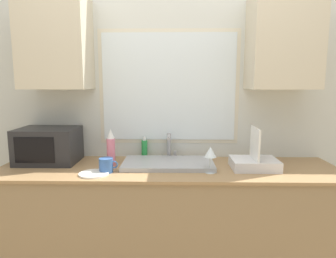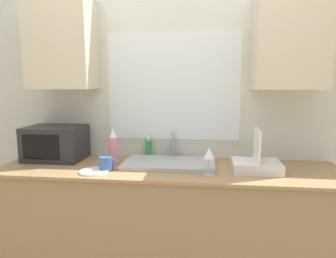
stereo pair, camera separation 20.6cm
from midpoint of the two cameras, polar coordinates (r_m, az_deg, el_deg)
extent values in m
cube|color=#8C7251|center=(2.32, -2.65, -18.04)|extent=(2.38, 0.61, 0.86)
cube|color=#99754C|center=(2.15, -2.73, -7.54)|extent=(2.41, 0.64, 0.02)
cube|color=silver|center=(2.41, -2.27, 4.62)|extent=(6.00, 0.06, 2.60)
cube|color=beige|center=(2.37, -2.33, 7.95)|extent=(1.10, 0.01, 0.89)
cube|color=silver|center=(2.37, -2.34, 7.95)|extent=(1.04, 0.01, 0.83)
cube|color=beige|center=(2.42, -23.03, 14.88)|extent=(0.47, 0.32, 0.66)
cube|color=beige|center=(2.32, 18.71, 15.40)|extent=(0.47, 0.32, 0.66)
cube|color=#9EA0A5|center=(2.19, -2.68, -6.61)|extent=(0.65, 0.36, 0.03)
cylinder|color=#99999E|center=(2.37, -2.35, -3.24)|extent=(0.03, 0.03, 0.20)
cylinder|color=#99999E|center=(2.28, -2.48, -1.54)|extent=(0.03, 0.15, 0.03)
cylinder|color=#99999E|center=(2.38, -1.13, -4.92)|extent=(0.02, 0.02, 0.06)
cube|color=#232326|center=(2.46, -24.07, -2.87)|extent=(0.43, 0.32, 0.26)
cube|color=black|center=(2.33, -26.49, -3.65)|extent=(0.28, 0.01, 0.18)
cube|color=silver|center=(2.16, 13.49, -6.49)|extent=(0.32, 0.25, 0.07)
cube|color=white|center=(2.13, 13.63, -2.72)|extent=(0.01, 0.22, 0.22)
cylinder|color=#D8728C|center=(2.23, -13.43, -4.30)|extent=(0.06, 0.06, 0.20)
cone|color=silver|center=(2.20, -13.55, -0.91)|extent=(0.05, 0.05, 0.07)
cylinder|color=#268C3F|center=(2.40, -6.97, -3.87)|extent=(0.05, 0.05, 0.14)
cylinder|color=white|center=(2.38, -7.01, -1.86)|extent=(0.03, 0.03, 0.03)
cylinder|color=#335999|center=(2.08, -14.54, -6.74)|extent=(0.09, 0.09, 0.10)
torus|color=#335999|center=(2.06, -13.09, -6.66)|extent=(0.05, 0.01, 0.05)
cylinder|color=silver|center=(2.03, 5.09, -8.25)|extent=(0.07, 0.07, 0.00)
cylinder|color=silver|center=(2.01, 5.11, -6.80)|extent=(0.01, 0.01, 0.10)
cone|color=silver|center=(1.99, 5.15, -4.41)|extent=(0.08, 0.08, 0.07)
cylinder|color=white|center=(2.06, -16.78, -8.21)|extent=(0.19, 0.19, 0.01)
camera|label=1|loc=(0.10, -92.86, -0.45)|focal=32.00mm
camera|label=2|loc=(0.10, 87.14, 0.45)|focal=32.00mm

